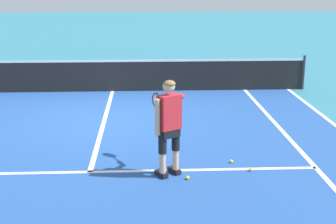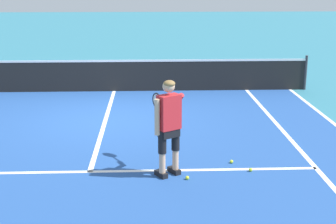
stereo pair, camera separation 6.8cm
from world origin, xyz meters
The scene contains 10 objects.
ground_plane centered at (0.00, 0.00, 0.00)m, with size 80.00×80.00×0.00m, color teal.
court_inner_surface centered at (0.00, -1.44, 0.00)m, with size 10.98×9.40×0.00m, color #234C93.
line_service centered at (0.00, -3.34, 0.00)m, with size 8.23×0.10×0.01m, color white.
line_centre_service centered at (0.00, -0.14, 0.00)m, with size 0.10×6.40×0.01m, color white.
line_singles_right centered at (4.12, -1.44, 0.00)m, with size 0.10×9.00×0.01m, color white.
tennis_net centered at (0.00, 3.06, 0.50)m, with size 11.96×0.08×1.07m.
tennis_player centered at (1.40, -3.54, 0.99)m, with size 0.56×1.22×1.71m.
tennis_ball_near_feet centered at (1.72, -3.76, 0.03)m, with size 0.07×0.07×0.07m, color #CCE02D.
tennis_ball_by_baseline centered at (2.89, -3.44, 0.03)m, with size 0.07×0.07×0.07m, color #CCE02D.
tennis_ball_mid_court centered at (2.61, -3.03, 0.03)m, with size 0.07×0.07×0.07m, color #CCE02D.
Camera 1 is at (1.01, -11.36, 3.34)m, focal length 51.12 mm.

